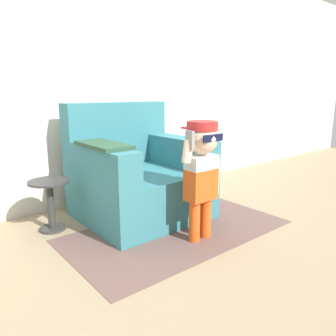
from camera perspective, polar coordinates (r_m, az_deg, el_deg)
name	(u,v)px	position (r m, az deg, el deg)	size (l,w,h in m)	color
ground_plane	(156,214)	(3.07, -2.06, -8.01)	(10.00, 10.00, 0.00)	#998466
wall_back	(111,72)	(3.48, -9.91, 16.12)	(10.00, 0.05, 2.60)	silver
armchair	(137,177)	(2.98, -5.46, -1.55)	(1.04, 0.97, 1.01)	teal
person_child	(202,162)	(2.40, 5.86, 0.97)	(0.37, 0.28, 0.90)	#E05119
side_table	(50,200)	(2.82, -19.82, -5.29)	(0.32, 0.32, 0.42)	#333333
rug	(177,230)	(2.72, 1.64, -10.80)	(1.79, 0.98, 0.01)	brown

